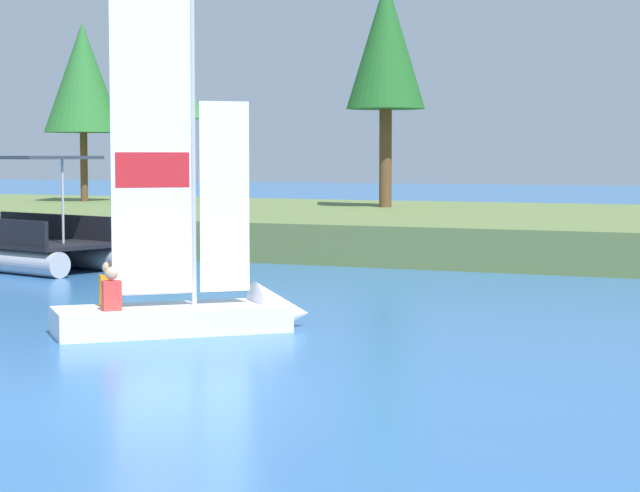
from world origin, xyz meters
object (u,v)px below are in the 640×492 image
(shoreline_tree_left, at_px, (83,78))
(shoreline_tree_midleft, at_px, (164,67))
(shoreline_tree_centre, at_px, (386,45))
(wooden_dock, at_px, (11,256))
(sailboat, at_px, (208,303))
(pontoon_boat, at_px, (23,241))

(shoreline_tree_left, height_order, shoreline_tree_midleft, shoreline_tree_midleft)
(shoreline_tree_centre, relative_size, wooden_dock, 1.23)
(shoreline_tree_left, height_order, shoreline_tree_centre, shoreline_tree_centre)
(sailboat, bearing_deg, pontoon_boat, 98.15)
(shoreline_tree_left, bearing_deg, wooden_dock, -62.04)
(shoreline_tree_left, xyz_separation_m, shoreline_tree_centre, (12.28, -0.06, 0.76))
(shoreline_tree_midleft, distance_m, sailboat, 27.15)
(shoreline_tree_centre, bearing_deg, shoreline_tree_left, 179.74)
(shoreline_tree_midleft, distance_m, wooden_dock, 15.46)
(sailboat, relative_size, pontoon_boat, 1.04)
(shoreline_tree_midleft, height_order, wooden_dock, shoreline_tree_midleft)
(shoreline_tree_midleft, height_order, shoreline_tree_centre, shoreline_tree_centre)
(shoreline_tree_centre, height_order, sailboat, shoreline_tree_centre)
(wooden_dock, xyz_separation_m, sailboat, (10.69, -8.48, 0.26))
(shoreline_tree_centre, distance_m, wooden_dock, 15.33)
(sailboat, bearing_deg, wooden_dock, 97.76)
(shoreline_tree_midleft, relative_size, shoreline_tree_centre, 0.92)
(shoreline_tree_centre, relative_size, sailboat, 1.27)
(shoreline_tree_centre, xyz_separation_m, pontoon_boat, (-4.13, -14.01, -5.77))
(wooden_dock, bearing_deg, pontoon_boat, -41.21)
(shoreline_tree_midleft, xyz_separation_m, sailboat, (14.49, -22.26, -5.63))
(shoreline_tree_midleft, relative_size, wooden_dock, 1.13)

